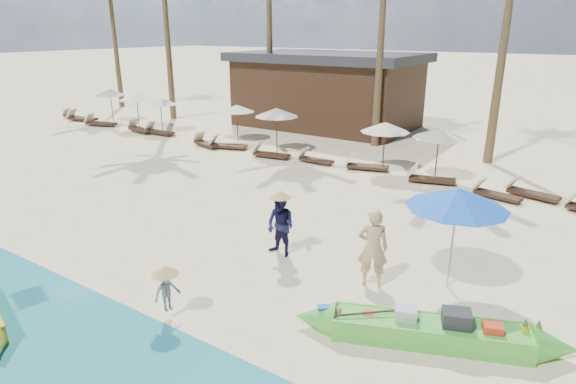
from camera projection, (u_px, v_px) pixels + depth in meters
The scene contains 27 objects.
ground at pixel (257, 279), 11.38m from camera, with size 240.00×240.00×0.00m, color #FEE8BC.
green_canoe at pixel (429, 331), 9.01m from camera, with size 5.48×2.44×0.73m.
tourist at pixel (373, 248), 10.82m from camera, with size 0.68×0.45×1.88m, color tan.
vendor_green at pixel (281, 226), 12.33m from camera, with size 0.80×0.62×1.65m, color #141336.
vendor_yellow at pixel (167, 291), 9.66m from camera, with size 0.57×0.33×0.88m, color gray.
blue_umbrella at pixel (458, 198), 10.36m from camera, with size 2.21×2.21×2.38m.
resort_parasol_0 at pixel (110, 92), 30.15m from camera, with size 1.98×1.98×2.04m.
lounger_0_left at pixel (72, 116), 31.58m from camera, with size 1.65×0.53×0.56m.
lounger_0_right at pixel (81, 118), 30.68m from camera, with size 2.09×1.13×0.68m.
resort_parasol_1 at pixel (136, 96), 27.93m from camera, with size 2.03×2.03×2.09m.
lounger_1_left at pixel (99, 122), 29.16m from camera, with size 2.01×1.21×0.65m.
lounger_1_right at pixel (140, 129), 27.40m from camera, with size 1.98×0.87×0.65m.
resort_parasol_2 at pixel (160, 101), 27.04m from camera, with size 1.87×1.87×1.93m.
lounger_2_left at pixel (159, 131), 26.79m from camera, with size 1.84×0.60×0.62m.
resort_parasol_3 at pixel (237, 108), 24.90m from camera, with size 1.83×1.83×1.89m.
lounger_3_left at pixel (206, 143), 24.10m from camera, with size 1.84×0.96×0.60m.
lounger_3_right at pixel (226, 145), 23.63m from camera, with size 1.93×1.10×0.63m.
resort_parasol_4 at pixel (277, 112), 22.46m from camera, with size 2.05×2.05×2.11m.
lounger_4_left at pixel (269, 153), 22.01m from camera, with size 1.85×0.81×0.61m.
lounger_4_right at pixel (314, 159), 21.15m from camera, with size 1.62×0.51×0.55m.
resort_parasol_5 at pixel (385, 127), 19.39m from camera, with size 1.99×1.99×2.05m.
lounger_5_left at pixel (364, 165), 20.09m from camera, with size 1.89×1.04×0.61m.
resort_parasol_6 at pixel (439, 133), 18.22m from camera, with size 2.01×2.01×2.07m.
lounger_6_left at pixel (429, 178), 18.40m from camera, with size 1.90×1.02×0.62m.
lounger_6_right at pixel (494, 193), 16.73m from camera, with size 1.71×0.80×0.56m.
lounger_7_left at pixel (530, 192), 16.82m from camera, with size 1.85×0.93×0.60m.
pavilion_west at pixel (327, 89), 28.66m from camera, with size 10.80×6.60×4.30m.
Camera 1 is at (6.22, -8.01, 5.62)m, focal length 30.00 mm.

